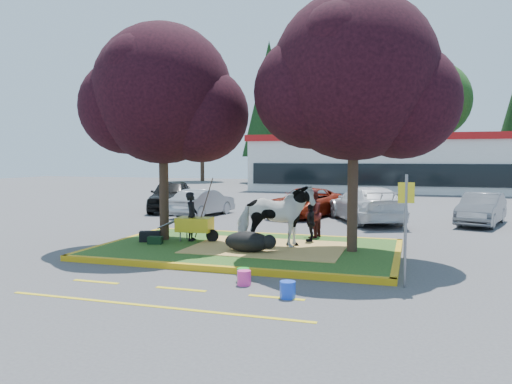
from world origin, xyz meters
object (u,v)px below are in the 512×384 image
(handler, at_px, (192,216))
(car_black, at_px, (171,195))
(bucket_pink, at_px, (244,278))
(wheelbarrow, at_px, (195,225))
(bucket_blue, at_px, (288,290))
(sign_post, at_px, (406,219))
(car_silver, at_px, (203,202))
(bucket_green, at_px, (243,275))
(calf, at_px, (248,242))
(cow, at_px, (275,216))

(handler, xyz_separation_m, car_black, (-5.07, 8.56, -0.11))
(bucket_pink, bearing_deg, wheelbarrow, 126.46)
(bucket_blue, distance_m, car_black, 16.10)
(sign_post, bearing_deg, wheelbarrow, 144.58)
(sign_post, distance_m, bucket_pink, 3.52)
(sign_post, relative_size, bucket_blue, 7.21)
(bucket_blue, distance_m, car_silver, 13.68)
(bucket_pink, relative_size, car_silver, 0.08)
(sign_post, distance_m, bucket_green, 3.58)
(calf, xyz_separation_m, bucket_blue, (1.94, -3.40, -0.26))
(car_black, bearing_deg, sign_post, -64.06)
(calf, xyz_separation_m, car_black, (-7.26, 9.79, 0.35))
(calf, distance_m, bucket_pink, 2.89)
(bucket_green, bearing_deg, bucket_blue, -37.88)
(sign_post, height_order, bucket_blue, sign_post)
(bucket_green, distance_m, car_black, 14.63)
(sign_post, distance_m, car_black, 16.30)
(wheelbarrow, distance_m, bucket_pink, 4.90)
(bucket_green, height_order, bucket_pink, bucket_pink)
(car_silver, bearing_deg, cow, 135.03)
(calf, distance_m, wheelbarrow, 2.37)
(calf, height_order, car_black, car_black)
(bucket_green, bearing_deg, wheelbarrow, 127.42)
(handler, bearing_deg, cow, -112.84)
(calf, bearing_deg, sign_post, -21.95)
(sign_post, height_order, bucket_pink, sign_post)
(cow, relative_size, handler, 1.42)
(car_black, xyz_separation_m, car_silver, (2.31, -1.38, -0.17))
(wheelbarrow, xyz_separation_m, bucket_green, (2.78, -3.63, -0.49))
(car_black, bearing_deg, wheelbarrow, -76.83)
(calf, xyz_separation_m, handler, (-2.19, 1.23, 0.46))
(car_silver, bearing_deg, handler, 120.33)
(cow, height_order, handler, cow)
(cow, distance_m, bucket_green, 3.35)
(car_black, height_order, car_silver, car_black)
(cow, xyz_separation_m, bucket_green, (0.17, -3.22, -0.89))
(handler, xyz_separation_m, car_silver, (-2.76, 7.18, -0.27))
(sign_post, xyz_separation_m, bucket_green, (-3.31, -0.51, -1.27))
(handler, bearing_deg, calf, -132.54)
(sign_post, bearing_deg, bucket_green, -179.47)
(cow, relative_size, car_black, 0.46)
(car_black, relative_size, car_silver, 1.23)
(calf, bearing_deg, bucket_green, -69.83)
(handler, height_order, car_black, handler)
(cow, distance_m, calf, 1.12)
(wheelbarrow, height_order, bucket_green, wheelbarrow)
(wheelbarrow, bearing_deg, bucket_green, -56.84)
(sign_post, xyz_separation_m, bucket_pink, (-3.19, -0.80, -1.26))
(bucket_pink, bearing_deg, car_silver, 117.40)
(cow, bearing_deg, bucket_pink, 163.83)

